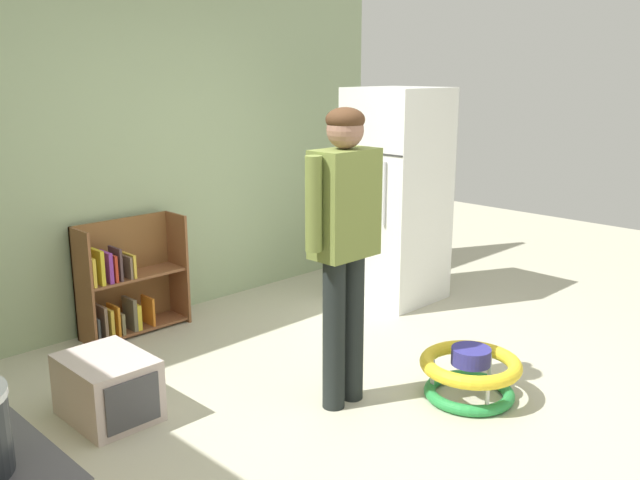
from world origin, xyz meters
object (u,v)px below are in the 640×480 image
at_px(bookshelf, 125,285).
at_px(baby_walker, 470,373).
at_px(standing_person, 344,231).
at_px(pet_carrier, 108,387).
at_px(refrigerator, 396,196).

bearing_deg(bookshelf, baby_walker, -69.57).
bearing_deg(standing_person, bookshelf, 99.60).
relative_size(bookshelf, baby_walker, 1.41).
xyz_separation_m(bookshelf, baby_walker, (0.90, -2.41, -0.21)).
xyz_separation_m(standing_person, baby_walker, (0.58, -0.50, -0.89)).
distance_m(baby_walker, pet_carrier, 2.11).
relative_size(refrigerator, pet_carrier, 3.22).
xyz_separation_m(baby_walker, pet_carrier, (-1.64, 1.31, 0.02)).
bearing_deg(refrigerator, baby_walker, -127.14).
bearing_deg(bookshelf, standing_person, -80.40).
relative_size(standing_person, baby_walker, 2.86).
bearing_deg(refrigerator, bookshelf, 156.35).
distance_m(bookshelf, standing_person, 2.06).
bearing_deg(pet_carrier, baby_walker, -38.64).
bearing_deg(baby_walker, pet_carrier, 141.36).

